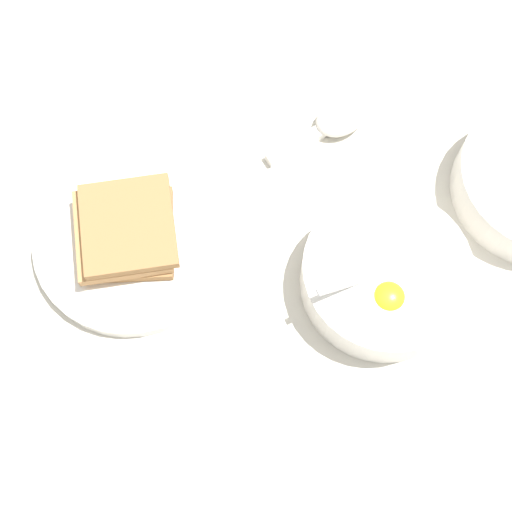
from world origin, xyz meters
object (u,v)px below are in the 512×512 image
object	(u,v)px
egg_bowl	(385,275)
soup_spoon	(334,122)
toast_sandwich	(126,231)
toast_plate	(133,239)

from	to	relation	value
egg_bowl	soup_spoon	bearing A→B (deg)	138.55
soup_spoon	egg_bowl	bearing A→B (deg)	-41.45
toast_sandwich	soup_spoon	world-z (taller)	toast_sandwich
toast_sandwich	soup_spoon	size ratio (longest dim) A/B	1.12
toast_plate	toast_sandwich	bearing A→B (deg)	-122.78
toast_plate	toast_sandwich	xyz separation A→B (m)	(-0.00, -0.00, 0.03)
toast_sandwich	soup_spoon	xyz separation A→B (m)	(0.10, 0.25, -0.02)
toast_plate	toast_sandwich	size ratio (longest dim) A/B	1.46
egg_bowl	soup_spoon	xyz separation A→B (m)	(-0.15, 0.13, -0.02)
toast_sandwich	egg_bowl	bearing A→B (deg)	25.92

